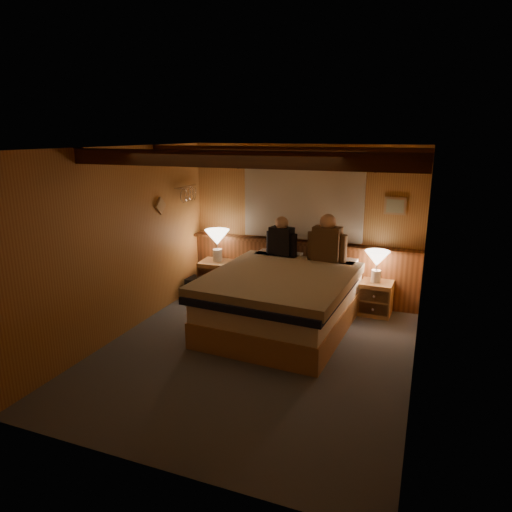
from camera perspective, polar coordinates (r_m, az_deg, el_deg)
The scene contains 19 objects.
floor at distance 5.59m, azimuth -0.26°, elevation -12.00°, with size 4.20×4.20×0.00m, color #494F57.
ceiling at distance 4.99m, azimuth -0.29°, elevation 13.39°, with size 4.20×4.20×0.00m, color gold.
wall_back at distance 7.11m, azimuth 5.90°, elevation 4.07°, with size 3.60×3.60×0.00m, color #C28B45.
wall_left at distance 6.03m, azimuth -16.42°, elevation 1.55°, with size 4.20×4.20×0.00m, color #C28B45.
wall_right at distance 4.83m, azimuth 20.05°, elevation -2.04°, with size 4.20×4.20×0.00m, color #C28B45.
wall_front at distance 3.40m, azimuth -13.39°, elevation -8.68°, with size 3.60×3.60×0.00m, color #C28B45.
wainscot at distance 7.22m, azimuth 5.61°, elevation -1.60°, with size 3.60×0.23×0.94m.
curtain_window at distance 6.99m, azimuth 5.81°, elevation 6.55°, with size 2.18×0.09×1.11m.
ceiling_beams at distance 5.13m, azimuth 0.33°, elevation 12.43°, with size 3.60×1.65×0.16m.
coat_rail at distance 7.20m, azimuth -8.58°, elevation 7.89°, with size 0.05×0.55×0.24m.
framed_print at distance 6.81m, azimuth 17.01°, elevation 5.99°, with size 0.30×0.04×0.25m.
bed at distance 6.13m, azimuth 3.35°, elevation -5.38°, with size 1.89×2.39×0.78m.
nightstand_left at distance 7.48m, azimuth -4.95°, elevation -2.69°, with size 0.52×0.48×0.55m.
nightstand_right at distance 6.84m, azimuth 14.76°, elevation -5.12°, with size 0.46×0.42×0.49m.
lamp_left at distance 7.33m, azimuth -4.87°, elevation 2.11°, with size 0.39×0.39×0.52m.
lamp_right at distance 6.69m, azimuth 14.89°, elevation -0.52°, with size 0.35×0.35×0.46m.
person_left at distance 6.82m, azimuth 3.21°, elevation 2.08°, with size 0.50×0.26×0.62m.
person_right at distance 6.58m, azimuth 8.88°, elevation 1.80°, with size 0.58×0.26×0.71m.
duffel_bag at distance 7.38m, azimuth -6.64°, elevation -3.91°, with size 0.52×0.33×0.37m.
Camera 1 is at (1.81, -4.64, 2.54)m, focal length 32.00 mm.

